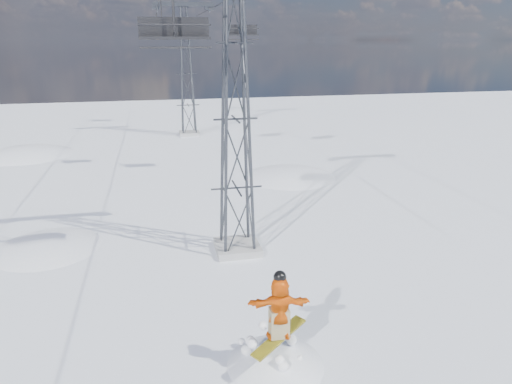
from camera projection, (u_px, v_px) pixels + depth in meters
snow_terrain at (132, 299)px, 33.20m from camera, size 39.00×37.00×22.00m
lift_tower_near at (236, 120)px, 17.31m from camera, size 5.20×1.80×11.43m
lift_tower_far at (187, 74)px, 40.46m from camera, size 5.20×1.80×11.43m
lift_chair_near at (174, 30)px, 14.36m from camera, size 2.23×0.64×2.76m
lift_chair_mid at (241, 31)px, 26.39m from camera, size 2.02×0.58×2.51m
lift_chair_far at (162, 29)px, 27.39m from camera, size 1.91×0.55×2.37m
lift_chair_extra at (158, 35)px, 44.28m from camera, size 2.01×0.58×2.49m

